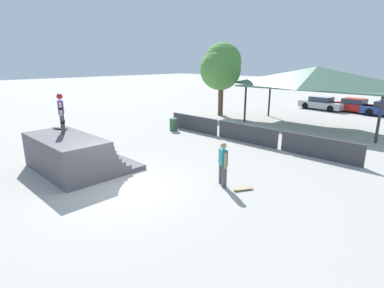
# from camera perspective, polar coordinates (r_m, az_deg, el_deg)

# --- Properties ---
(ground_plane) EXTENTS (160.00, 160.00, 0.00)m
(ground_plane) POSITION_cam_1_polar(r_m,az_deg,el_deg) (11.64, -13.32, -8.31)
(ground_plane) COLOR #ADA8A0
(quarter_pipe_ramp) EXTENTS (4.35, 3.57, 1.55)m
(quarter_pipe_ramp) POSITION_cam_1_polar(r_m,az_deg,el_deg) (13.98, -21.77, -1.92)
(quarter_pipe_ramp) COLOR #565459
(quarter_pipe_ramp) RESTS_ON ground
(skater_on_deck) EXTENTS (0.73, 0.45, 1.72)m
(skater_on_deck) POSITION_cam_1_polar(r_m,az_deg,el_deg) (14.50, -23.67, 5.94)
(skater_on_deck) COLOR #4C4C51
(skater_on_deck) RESTS_ON quarter_pipe_ramp
(skateboard_on_deck) EXTENTS (0.85, 0.49, 0.09)m
(skateboard_on_deck) POSITION_cam_1_polar(r_m,az_deg,el_deg) (15.23, -23.77, 2.77)
(skateboard_on_deck) COLOR blue
(skateboard_on_deck) RESTS_ON quarter_pipe_ramp
(bystander_walking) EXTENTS (0.62, 0.47, 1.70)m
(bystander_walking) POSITION_cam_1_polar(r_m,az_deg,el_deg) (11.37, 5.94, -3.43)
(bystander_walking) COLOR #4C4C51
(bystander_walking) RESTS_ON ground
(skateboard_on_ground) EXTENTS (0.54, 0.76, 0.09)m
(skateboard_on_ground) POSITION_cam_1_polar(r_m,az_deg,el_deg) (11.35, 9.57, -8.38)
(skateboard_on_ground) COLOR green
(skateboard_on_ground) RESTS_ON ground
(barrier_fence) EXTENTS (12.59, 0.12, 1.05)m
(barrier_fence) POSITION_cam_1_polar(r_m,az_deg,el_deg) (17.82, 10.35, 1.95)
(barrier_fence) COLOR #3D3D42
(barrier_fence) RESTS_ON ground
(pavilion_shelter) EXTENTS (10.84, 4.26, 4.27)m
(pavilion_shelter) POSITION_cam_1_polar(r_m,az_deg,el_deg) (23.15, 22.60, 11.54)
(pavilion_shelter) COLOR #2D2D33
(pavilion_shelter) RESTS_ON ground
(tree_beside_pavilion) EXTENTS (3.24, 3.24, 6.20)m
(tree_beside_pavilion) POSITION_cam_1_polar(r_m,az_deg,el_deg) (26.72, 5.83, 15.27)
(tree_beside_pavilion) COLOR brown
(tree_beside_pavilion) RESTS_ON ground
(tree_far_back) EXTENTS (3.48, 3.48, 5.69)m
(tree_far_back) POSITION_cam_1_polar(r_m,az_deg,el_deg) (26.35, 5.43, 13.92)
(tree_far_back) COLOR brown
(tree_far_back) RESTS_ON ground
(trash_bin) EXTENTS (0.52, 0.52, 0.85)m
(trash_bin) POSITION_cam_1_polar(r_m,az_deg,el_deg) (20.65, -3.56, 3.74)
(trash_bin) COLOR #385B3D
(trash_bin) RESTS_ON ground
(parked_car_silver) EXTENTS (4.38, 2.13, 1.27)m
(parked_car_silver) POSITION_cam_1_polar(r_m,az_deg,el_deg) (32.40, 23.46, 7.08)
(parked_car_silver) COLOR #A8AAAF
(parked_car_silver) RESTS_ON ground
(parked_car_red) EXTENTS (4.20, 2.04, 1.27)m
(parked_car_red) POSITION_cam_1_polar(r_m,az_deg,el_deg) (32.11, 28.57, 6.41)
(parked_car_red) COLOR red
(parked_car_red) RESTS_ON ground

